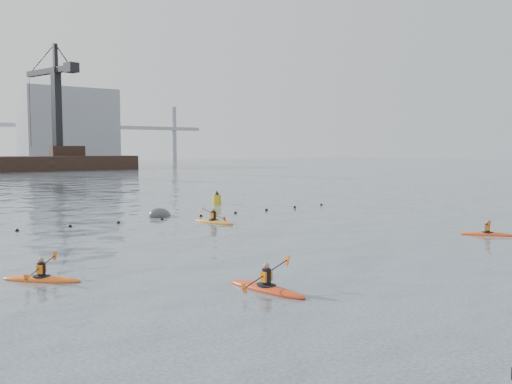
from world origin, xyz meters
TOP-DOWN VIEW (x-y plane):
  - ground at (0.00, 0.00)m, footprint 400.00×400.00m
  - float_line at (-0.50, 22.53)m, footprint 33.24×0.73m
  - kayaker_0 at (-4.34, 3.81)m, footprint 2.28×3.42m
  - kayaker_2 at (-10.07, 9.71)m, footprint 2.56×2.55m
  - kayaker_3 at (3.03, 19.01)m, footprint 2.29×3.41m
  - kayaker_4 at (12.58, 5.83)m, footprint 2.12×2.63m
  - mooring_buoy at (1.86, 24.28)m, footprint 2.80×2.54m
  - nav_buoy at (9.54, 28.92)m, footprint 0.72×0.72m

SIDE VIEW (x-z plane):
  - ground at x=0.00m, z-range 0.00..0.00m
  - mooring_buoy at x=1.86m, z-range -0.80..0.80m
  - float_line at x=-0.50m, z-range -0.09..0.15m
  - kayaker_4 at x=12.58m, z-range -0.44..0.62m
  - kayaker_2 at x=-10.07m, z-range -0.41..0.59m
  - kayaker_3 at x=3.03m, z-range -0.55..0.76m
  - kayaker_0 at x=-4.34m, z-range -0.48..0.69m
  - nav_buoy at x=9.54m, z-range -0.26..1.06m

